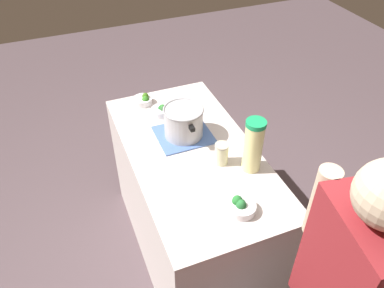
{
  "coord_description": "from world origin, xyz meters",
  "views": [
    {
      "loc": [
        1.51,
        -0.6,
        2.3
      ],
      "look_at": [
        0.0,
        0.0,
        0.95
      ],
      "focal_mm": 35.95,
      "sensor_mm": 36.0,
      "label": 1
    }
  ],
  "objects_px": {
    "mason_jar": "(222,154)",
    "broccoli_bowl_front": "(241,207)",
    "broccoli_bowl_center": "(143,100)",
    "broccoli_bowl_back": "(162,110)",
    "cooking_pot": "(183,121)",
    "lemonade_pitcher": "(253,145)"
  },
  "relations": [
    {
      "from": "broccoli_bowl_back",
      "to": "mason_jar",
      "type": "bearing_deg",
      "value": 15.88
    },
    {
      "from": "lemonade_pitcher",
      "to": "broccoli_bowl_front",
      "type": "height_order",
      "value": "lemonade_pitcher"
    },
    {
      "from": "broccoli_bowl_center",
      "to": "broccoli_bowl_back",
      "type": "xyz_separation_m",
      "value": [
        0.16,
        0.07,
        0.0
      ]
    },
    {
      "from": "broccoli_bowl_center",
      "to": "broccoli_bowl_back",
      "type": "bearing_deg",
      "value": 25.38
    },
    {
      "from": "cooking_pot",
      "to": "lemonade_pitcher",
      "type": "bearing_deg",
      "value": 30.73
    },
    {
      "from": "cooking_pot",
      "to": "broccoli_bowl_center",
      "type": "distance_m",
      "value": 0.44
    },
    {
      "from": "lemonade_pitcher",
      "to": "broccoli_bowl_front",
      "type": "xyz_separation_m",
      "value": [
        0.25,
        -0.19,
        -0.12
      ]
    },
    {
      "from": "broccoli_bowl_center",
      "to": "mason_jar",
      "type": "bearing_deg",
      "value": 18.1
    },
    {
      "from": "mason_jar",
      "to": "broccoli_bowl_front",
      "type": "height_order",
      "value": "mason_jar"
    },
    {
      "from": "cooking_pot",
      "to": "broccoli_bowl_center",
      "type": "bearing_deg",
      "value": -162.93
    },
    {
      "from": "lemonade_pitcher",
      "to": "broccoli_bowl_back",
      "type": "bearing_deg",
      "value": -156.22
    },
    {
      "from": "mason_jar",
      "to": "lemonade_pitcher",
      "type": "bearing_deg",
      "value": 53.09
    },
    {
      "from": "lemonade_pitcher",
      "to": "broccoli_bowl_center",
      "type": "bearing_deg",
      "value": -155.9
    },
    {
      "from": "cooking_pot",
      "to": "lemonade_pitcher",
      "type": "height_order",
      "value": "lemonade_pitcher"
    },
    {
      "from": "mason_jar",
      "to": "broccoli_bowl_front",
      "type": "relative_size",
      "value": 0.93
    },
    {
      "from": "lemonade_pitcher",
      "to": "broccoli_bowl_center",
      "type": "height_order",
      "value": "lemonade_pitcher"
    },
    {
      "from": "lemonade_pitcher",
      "to": "broccoli_bowl_front",
      "type": "distance_m",
      "value": 0.33
    },
    {
      "from": "mason_jar",
      "to": "broccoli_bowl_center",
      "type": "relative_size",
      "value": 1.01
    },
    {
      "from": "mason_jar",
      "to": "broccoli_bowl_center",
      "type": "xyz_separation_m",
      "value": [
        -0.7,
        -0.23,
        -0.04
      ]
    },
    {
      "from": "cooking_pot",
      "to": "broccoli_bowl_back",
      "type": "relative_size",
      "value": 2.36
    },
    {
      "from": "broccoli_bowl_front",
      "to": "broccoli_bowl_back",
      "type": "relative_size",
      "value": 1.05
    },
    {
      "from": "lemonade_pitcher",
      "to": "broccoli_bowl_center",
      "type": "relative_size",
      "value": 2.49
    }
  ]
}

